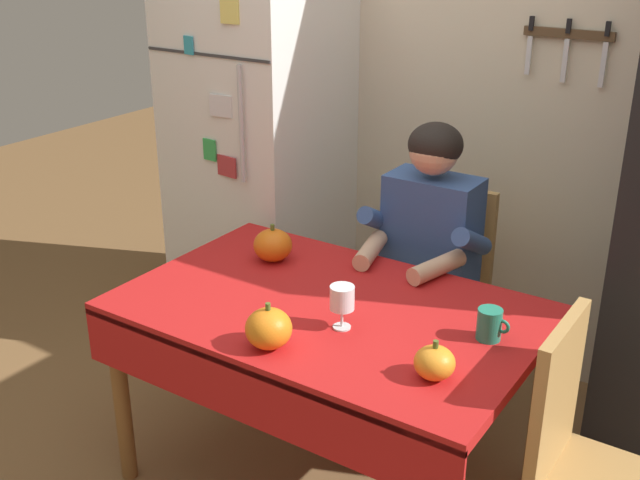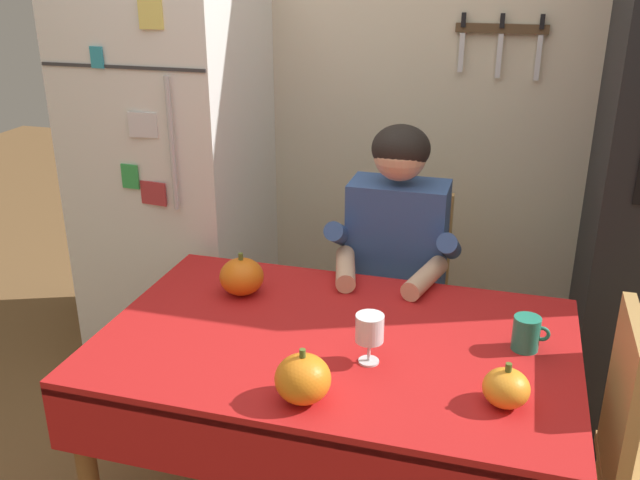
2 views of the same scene
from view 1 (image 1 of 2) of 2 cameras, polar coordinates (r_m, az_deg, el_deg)
The scene contains 11 objects.
back_wall_assembly at distance 3.51m, azimuth 12.80°, elevation 11.32°, with size 3.70×0.13×2.60m.
refrigerator at distance 3.75m, azimuth -4.41°, elevation 6.23°, with size 0.68×0.71×1.80m.
dining_table at distance 2.67m, azimuth 0.36°, elevation -6.55°, with size 1.40×0.90×0.74m.
chair_behind_person at distance 3.33m, azimuth 8.80°, elevation -3.39°, with size 0.40×0.40×0.93m.
seated_person at distance 3.08m, azimuth 7.54°, elevation -0.91°, with size 0.47×0.55×1.25m.
chair_right_side at distance 2.44m, azimuth 18.76°, elevation -15.07°, with size 0.40×0.40×0.93m.
coffee_mug at distance 2.47m, azimuth 12.34°, elevation -6.06°, with size 0.11×0.08×0.10m.
wine_glass at distance 2.45m, azimuth 1.63°, elevation -4.35°, with size 0.08×0.08×0.15m.
pumpkin_large at distance 2.25m, azimuth 8.39°, elevation -8.88°, with size 0.12×0.12×0.12m.
pumpkin_medium at distance 2.96m, azimuth -3.48°, elevation -0.37°, with size 0.15×0.15×0.15m.
pumpkin_small at distance 2.37m, azimuth -3.85°, elevation -6.46°, with size 0.14×0.14×0.15m.
Camera 1 is at (1.27, -1.87, 1.96)m, focal length 43.66 mm.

